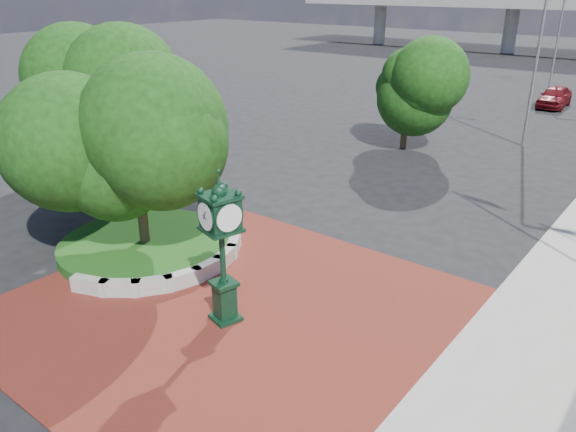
{
  "coord_description": "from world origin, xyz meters",
  "views": [
    {
      "loc": [
        10.28,
        -11.22,
        8.98
      ],
      "look_at": [
        0.34,
        1.5,
        2.23
      ],
      "focal_mm": 35.0,
      "sensor_mm": 36.0,
      "label": 1
    }
  ],
  "objects_px": {
    "street_lamp_near": "(542,52)",
    "parked_car": "(555,97)",
    "street_lamp_far": "(563,27)",
    "post_clock": "(222,243)"
  },
  "relations": [
    {
      "from": "parked_car",
      "to": "street_lamp_far",
      "type": "xyz_separation_m",
      "value": [
        -2.18,
        8.01,
        4.58
      ]
    },
    {
      "from": "parked_car",
      "to": "street_lamp_far",
      "type": "height_order",
      "value": "street_lamp_far"
    },
    {
      "from": "parked_car",
      "to": "street_lamp_near",
      "type": "xyz_separation_m",
      "value": [
        1.82,
        -12.84,
        4.6
      ]
    },
    {
      "from": "street_lamp_near",
      "to": "street_lamp_far",
      "type": "bearing_deg",
      "value": 100.87
    },
    {
      "from": "post_clock",
      "to": "street_lamp_far",
      "type": "height_order",
      "value": "street_lamp_far"
    },
    {
      "from": "post_clock",
      "to": "street_lamp_far",
      "type": "relative_size",
      "value": 0.49
    },
    {
      "from": "parked_car",
      "to": "street_lamp_near",
      "type": "relative_size",
      "value": 0.51
    },
    {
      "from": "post_clock",
      "to": "street_lamp_far",
      "type": "xyz_separation_m",
      "value": [
        -2.82,
        45.18,
        2.93
      ]
    },
    {
      "from": "street_lamp_near",
      "to": "parked_car",
      "type": "bearing_deg",
      "value": 98.08
    },
    {
      "from": "street_lamp_far",
      "to": "parked_car",
      "type": "bearing_deg",
      "value": -74.78
    }
  ]
}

